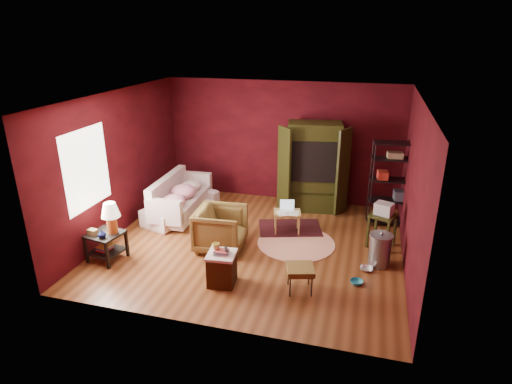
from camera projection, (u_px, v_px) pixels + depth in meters
The scene contains 18 objects.
room at pixel (251, 175), 7.72m from camera, with size 5.54×5.04×2.84m.
sofa at pixel (181, 201), 9.33m from camera, with size 1.84×0.54×0.72m, color beige.
armchair at pixel (221, 227), 7.92m from camera, with size 0.86×0.80×0.88m, color black.
pet_bowl_steel at pixel (367, 265), 7.29m from camera, with size 0.22×0.05×0.22m, color silver.
pet_bowl_turquoise at pixel (357, 278), 6.90m from camera, with size 0.21×0.06×0.21m, color teal.
vase at pixel (102, 234), 7.32m from camera, with size 0.14×0.15×0.14m, color #0B113A.
mug at pixel (216, 245), 6.77m from camera, with size 0.12×0.10×0.12m, color #E2DC6E.
side_table at pixel (108, 226), 7.47m from camera, with size 0.63×0.63×1.08m.
sofa_cushions at pixel (179, 199), 9.33m from camera, with size 0.85×1.96×0.81m.
hamper at pixel (222, 268), 6.86m from camera, with size 0.49×0.49×0.63m.
footstool at pixel (300, 270), 6.64m from camera, with size 0.51×0.51×0.43m.
rug_round at pixel (296, 243), 8.25m from camera, with size 1.93×1.93×0.01m.
rug_oriental at pixel (290, 228), 8.86m from camera, with size 1.45×1.17×0.01m.
laptop_desk at pixel (287, 214), 8.56m from camera, with size 0.61×0.52×0.66m.
tv_armoire at pixel (313, 166), 9.45m from camera, with size 1.56×0.97×2.00m.
wire_shelving at pixel (393, 181), 8.72m from camera, with size 0.92×0.50×1.78m.
small_stand at pixel (383, 214), 7.91m from camera, with size 0.58×0.58×0.88m.
trash_can at pixel (380, 250), 7.39m from camera, with size 0.42×0.42×0.64m.
Camera 1 is at (1.98, -7.04, 3.88)m, focal length 30.00 mm.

